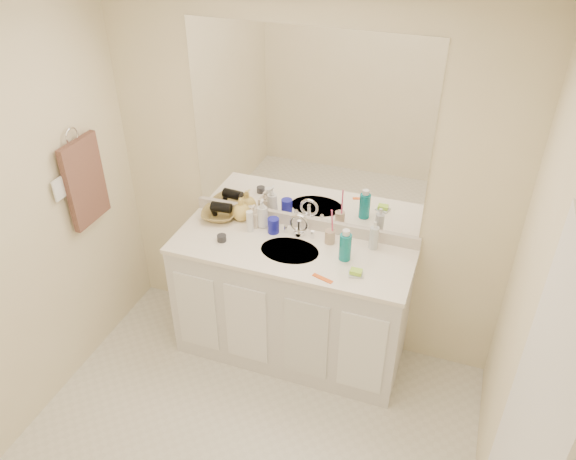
# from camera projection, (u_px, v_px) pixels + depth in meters

# --- Properties ---
(ceiling) EXTENTS (2.60, 2.60, 0.02)m
(ceiling) POSITION_uv_depth(u_px,v_px,m) (188.00, 42.00, 1.84)
(ceiling) COLOR white
(ceiling) RESTS_ON wall_back
(wall_back) EXTENTS (2.60, 0.02, 2.40)m
(wall_back) POSITION_uv_depth(u_px,v_px,m) (305.00, 183.00, 3.52)
(wall_back) COLOR #F8EAC2
(wall_back) RESTS_ON floor
(wall_right) EXTENTS (0.02, 2.60, 2.40)m
(wall_right) POSITION_uv_depth(u_px,v_px,m) (523.00, 394.00, 2.13)
(wall_right) COLOR #F8EAC2
(wall_right) RESTS_ON floor
(vanity_cabinet) EXTENTS (1.50, 0.55, 0.85)m
(vanity_cabinet) POSITION_uv_depth(u_px,v_px,m) (291.00, 304.00, 3.73)
(vanity_cabinet) COLOR silver
(vanity_cabinet) RESTS_ON floor
(countertop) EXTENTS (1.52, 0.57, 0.03)m
(countertop) POSITION_uv_depth(u_px,v_px,m) (291.00, 251.00, 3.49)
(countertop) COLOR white
(countertop) RESTS_ON vanity_cabinet
(backsplash) EXTENTS (1.52, 0.03, 0.08)m
(backsplash) POSITION_uv_depth(u_px,v_px,m) (304.00, 222.00, 3.66)
(backsplash) COLOR beige
(backsplash) RESTS_ON countertop
(sink_basin) EXTENTS (0.37, 0.37, 0.02)m
(sink_basin) POSITION_uv_depth(u_px,v_px,m) (290.00, 252.00, 3.47)
(sink_basin) COLOR #B6AE9F
(sink_basin) RESTS_ON countertop
(faucet) EXTENTS (0.02, 0.02, 0.11)m
(faucet) POSITION_uv_depth(u_px,v_px,m) (299.00, 228.00, 3.58)
(faucet) COLOR silver
(faucet) RESTS_ON countertop
(mirror) EXTENTS (1.48, 0.01, 1.20)m
(mirror) POSITION_uv_depth(u_px,v_px,m) (306.00, 130.00, 3.32)
(mirror) COLOR white
(mirror) RESTS_ON wall_back
(blue_mug) EXTENTS (0.10, 0.10, 0.10)m
(blue_mug) POSITION_uv_depth(u_px,v_px,m) (273.00, 225.00, 3.61)
(blue_mug) COLOR #1719A1
(blue_mug) RESTS_ON countertop
(tan_cup) EXTENTS (0.07, 0.07, 0.09)m
(tan_cup) POSITION_uv_depth(u_px,v_px,m) (330.00, 237.00, 3.51)
(tan_cup) COLOR tan
(tan_cup) RESTS_ON countertop
(toothbrush) EXTENTS (0.02, 0.04, 0.20)m
(toothbrush) POSITION_uv_depth(u_px,v_px,m) (332.00, 223.00, 3.45)
(toothbrush) COLOR #F54078
(toothbrush) RESTS_ON tan_cup
(mouthwash_bottle) EXTENTS (0.09, 0.09, 0.17)m
(mouthwash_bottle) POSITION_uv_depth(u_px,v_px,m) (345.00, 247.00, 3.35)
(mouthwash_bottle) COLOR #0A7880
(mouthwash_bottle) RESTS_ON countertop
(clear_pump_bottle) EXTENTS (0.06, 0.06, 0.15)m
(clear_pump_bottle) POSITION_uv_depth(u_px,v_px,m) (374.00, 238.00, 3.45)
(clear_pump_bottle) COLOR silver
(clear_pump_bottle) RESTS_ON countertop
(soap_dish) EXTENTS (0.10, 0.09, 0.01)m
(soap_dish) POSITION_uv_depth(u_px,v_px,m) (356.00, 274.00, 3.26)
(soap_dish) COLOR silver
(soap_dish) RESTS_ON countertop
(green_soap) EXTENTS (0.07, 0.05, 0.02)m
(green_soap) POSITION_uv_depth(u_px,v_px,m) (356.00, 272.00, 3.25)
(green_soap) COLOR #A8E938
(green_soap) RESTS_ON soap_dish
(orange_comb) EXTENTS (0.13, 0.06, 0.01)m
(orange_comb) POSITION_uv_depth(u_px,v_px,m) (323.00, 278.00, 3.23)
(orange_comb) COLOR #EF5B19
(orange_comb) RESTS_ON countertop
(dark_jar) EXTENTS (0.07, 0.07, 0.04)m
(dark_jar) POSITION_uv_depth(u_px,v_px,m) (222.00, 238.00, 3.54)
(dark_jar) COLOR #27272D
(dark_jar) RESTS_ON countertop
(extra_white_bottle) EXTENTS (0.05, 0.05, 0.14)m
(extra_white_bottle) POSITION_uv_depth(u_px,v_px,m) (250.00, 221.00, 3.61)
(extra_white_bottle) COLOR white
(extra_white_bottle) RESTS_ON countertop
(soap_bottle_white) EXTENTS (0.08, 0.09, 0.20)m
(soap_bottle_white) POSITION_uv_depth(u_px,v_px,m) (262.00, 213.00, 3.64)
(soap_bottle_white) COLOR white
(soap_bottle_white) RESTS_ON countertop
(soap_bottle_cream) EXTENTS (0.07, 0.07, 0.15)m
(soap_bottle_cream) POSITION_uv_depth(u_px,v_px,m) (254.00, 216.00, 3.66)
(soap_bottle_cream) COLOR beige
(soap_bottle_cream) RESTS_ON countertop
(soap_bottle_yellow) EXTENTS (0.16, 0.16, 0.16)m
(soap_bottle_yellow) POSITION_uv_depth(u_px,v_px,m) (241.00, 209.00, 3.72)
(soap_bottle_yellow) COLOR #E1BE57
(soap_bottle_yellow) RESTS_ON countertop
(wicker_basket) EXTENTS (0.28, 0.28, 0.06)m
(wicker_basket) POSITION_uv_depth(u_px,v_px,m) (219.00, 215.00, 3.76)
(wicker_basket) COLOR olive
(wicker_basket) RESTS_ON countertop
(hair_dryer) EXTENTS (0.14, 0.08, 0.07)m
(hair_dryer) POSITION_uv_depth(u_px,v_px,m) (221.00, 207.00, 3.72)
(hair_dryer) COLOR black
(hair_dryer) RESTS_ON wicker_basket
(towel_ring) EXTENTS (0.01, 0.11, 0.11)m
(towel_ring) POSITION_uv_depth(u_px,v_px,m) (72.00, 136.00, 3.27)
(towel_ring) COLOR silver
(towel_ring) RESTS_ON wall_left
(hand_towel) EXTENTS (0.04, 0.32, 0.55)m
(hand_towel) POSITION_uv_depth(u_px,v_px,m) (85.00, 182.00, 3.43)
(hand_towel) COLOR #482D26
(hand_towel) RESTS_ON towel_ring
(switch_plate) EXTENTS (0.01, 0.08, 0.13)m
(switch_plate) POSITION_uv_depth(u_px,v_px,m) (59.00, 189.00, 3.25)
(switch_plate) COLOR white
(switch_plate) RESTS_ON wall_left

